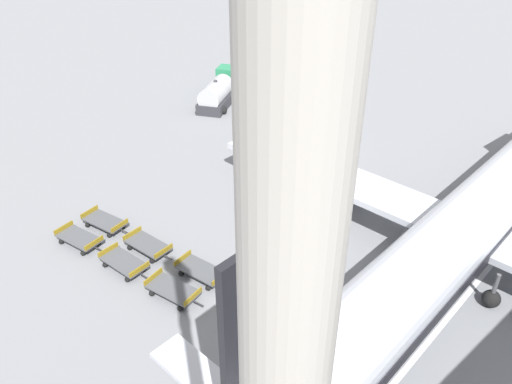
{
  "coord_description": "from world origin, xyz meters",
  "views": [
    {
      "loc": [
        27.05,
        -31.48,
        20.49
      ],
      "look_at": [
        5.16,
        -12.39,
        2.51
      ],
      "focal_mm": 35.0,
      "sensor_mm": 36.0,
      "label": 1
    }
  ],
  "objects_px": {
    "airplane": "(478,215)",
    "baggage_dolly_row_mid_a_col_c": "(201,271)",
    "baggage_dolly_row_mid_a_col_a": "(105,222)",
    "baggage_dolly_row_near_col_b": "(124,263)",
    "fuel_tanker_primary": "(220,92)",
    "baggage_dolly_row_mid_a_col_b": "(148,245)",
    "baggage_dolly_row_near_col_c": "(173,290)",
    "baggage_dolly_row_near_col_a": "(79,239)"
  },
  "relations": [
    {
      "from": "baggage_dolly_row_mid_a_col_c",
      "to": "fuel_tanker_primary",
      "type": "bearing_deg",
      "value": 140.17
    },
    {
      "from": "baggage_dolly_row_near_col_a",
      "to": "baggage_dolly_row_near_col_b",
      "type": "bearing_deg",
      "value": 13.84
    },
    {
      "from": "baggage_dolly_row_mid_a_col_b",
      "to": "baggage_dolly_row_near_col_a",
      "type": "bearing_deg",
      "value": -139.98
    },
    {
      "from": "baggage_dolly_row_mid_a_col_a",
      "to": "baggage_dolly_row_mid_a_col_c",
      "type": "bearing_deg",
      "value": 13.28
    },
    {
      "from": "fuel_tanker_primary",
      "to": "baggage_dolly_row_near_col_c",
      "type": "distance_m",
      "value": 30.2
    },
    {
      "from": "fuel_tanker_primary",
      "to": "baggage_dolly_row_mid_a_col_a",
      "type": "bearing_deg",
      "value": -56.84
    },
    {
      "from": "baggage_dolly_row_mid_a_col_a",
      "to": "baggage_dolly_row_mid_a_col_b",
      "type": "bearing_deg",
      "value": 11.65
    },
    {
      "from": "baggage_dolly_row_near_col_a",
      "to": "baggage_dolly_row_near_col_b",
      "type": "height_order",
      "value": "same"
    },
    {
      "from": "baggage_dolly_row_near_col_c",
      "to": "baggage_dolly_row_near_col_b",
      "type": "bearing_deg",
      "value": -166.89
    },
    {
      "from": "baggage_dolly_row_near_col_a",
      "to": "baggage_dolly_row_mid_a_col_c",
      "type": "relative_size",
      "value": 1.0
    },
    {
      "from": "baggage_dolly_row_mid_a_col_a",
      "to": "baggage_dolly_row_mid_a_col_c",
      "type": "relative_size",
      "value": 1.0
    },
    {
      "from": "fuel_tanker_primary",
      "to": "baggage_dolly_row_mid_a_col_a",
      "type": "distance_m",
      "value": 24.26
    },
    {
      "from": "baggage_dolly_row_near_col_c",
      "to": "baggage_dolly_row_mid_a_col_a",
      "type": "relative_size",
      "value": 1.0
    },
    {
      "from": "airplane",
      "to": "baggage_dolly_row_mid_a_col_c",
      "type": "distance_m",
      "value": 17.36
    },
    {
      "from": "baggage_dolly_row_mid_a_col_c",
      "to": "baggage_dolly_row_near_col_c",
      "type": "bearing_deg",
      "value": -82.49
    },
    {
      "from": "airplane",
      "to": "baggage_dolly_row_near_col_b",
      "type": "xyz_separation_m",
      "value": [
        -13.32,
        -17.45,
        -2.61
      ]
    },
    {
      "from": "airplane",
      "to": "baggage_dolly_row_near_col_c",
      "type": "height_order",
      "value": "airplane"
    },
    {
      "from": "baggage_dolly_row_mid_a_col_a",
      "to": "baggage_dolly_row_near_col_a",
      "type": "bearing_deg",
      "value": -73.06
    },
    {
      "from": "airplane",
      "to": "baggage_dolly_row_mid_a_col_c",
      "type": "height_order",
      "value": "airplane"
    },
    {
      "from": "airplane",
      "to": "baggage_dolly_row_near_col_a",
      "type": "height_order",
      "value": "airplane"
    },
    {
      "from": "fuel_tanker_primary",
      "to": "baggage_dolly_row_near_col_b",
      "type": "bearing_deg",
      "value": -49.8
    },
    {
      "from": "airplane",
      "to": "fuel_tanker_primary",
      "type": "bearing_deg",
      "value": 172.77
    },
    {
      "from": "fuel_tanker_primary",
      "to": "baggage_dolly_row_near_col_a",
      "type": "xyz_separation_m",
      "value": [
        13.92,
        -22.46,
        -0.83
      ]
    },
    {
      "from": "baggage_dolly_row_mid_a_col_b",
      "to": "baggage_dolly_row_near_col_c",
      "type": "bearing_deg",
      "value": -13.12
    },
    {
      "from": "baggage_dolly_row_near_col_c",
      "to": "baggage_dolly_row_mid_a_col_a",
      "type": "bearing_deg",
      "value": 178.78
    },
    {
      "from": "fuel_tanker_primary",
      "to": "baggage_dolly_row_mid_a_col_b",
      "type": "bearing_deg",
      "value": -47.86
    },
    {
      "from": "baggage_dolly_row_near_col_c",
      "to": "baggage_dolly_row_mid_a_col_c",
      "type": "xyz_separation_m",
      "value": [
        -0.29,
        2.23,
        0.0
      ]
    },
    {
      "from": "airplane",
      "to": "baggage_dolly_row_mid_a_col_b",
      "type": "xyz_separation_m",
      "value": [
        -13.86,
        -15.42,
        -2.61
      ]
    },
    {
      "from": "airplane",
      "to": "baggage_dolly_row_near_col_b",
      "type": "height_order",
      "value": "airplane"
    },
    {
      "from": "baggage_dolly_row_mid_a_col_a",
      "to": "baggage_dolly_row_near_col_b",
      "type": "bearing_deg",
      "value": -13.21
    },
    {
      "from": "baggage_dolly_row_near_col_a",
      "to": "baggage_dolly_row_mid_a_col_b",
      "type": "distance_m",
      "value": 4.75
    },
    {
      "from": "baggage_dolly_row_near_col_c",
      "to": "baggage_dolly_row_mid_a_col_b",
      "type": "distance_m",
      "value": 4.74
    },
    {
      "from": "baggage_dolly_row_near_col_a",
      "to": "baggage_dolly_row_mid_a_col_c",
      "type": "bearing_deg",
      "value": 27.83
    },
    {
      "from": "fuel_tanker_primary",
      "to": "baggage_dolly_row_mid_a_col_c",
      "type": "distance_m",
      "value": 28.52
    },
    {
      "from": "airplane",
      "to": "baggage_dolly_row_mid_a_col_c",
      "type": "bearing_deg",
      "value": -123.75
    },
    {
      "from": "baggage_dolly_row_near_col_b",
      "to": "baggage_dolly_row_mid_a_col_b",
      "type": "height_order",
      "value": "same"
    },
    {
      "from": "fuel_tanker_primary",
      "to": "baggage_dolly_row_near_col_c",
      "type": "bearing_deg",
      "value": -42.72
    },
    {
      "from": "airplane",
      "to": "baggage_dolly_row_mid_a_col_a",
      "type": "bearing_deg",
      "value": -138.09
    },
    {
      "from": "baggage_dolly_row_mid_a_col_c",
      "to": "airplane",
      "type": "bearing_deg",
      "value": 56.25
    },
    {
      "from": "airplane",
      "to": "fuel_tanker_primary",
      "type": "height_order",
      "value": "airplane"
    },
    {
      "from": "airplane",
      "to": "baggage_dolly_row_near_col_b",
      "type": "distance_m",
      "value": 22.1
    },
    {
      "from": "fuel_tanker_primary",
      "to": "baggage_dolly_row_near_col_a",
      "type": "height_order",
      "value": "fuel_tanker_primary"
    }
  ]
}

